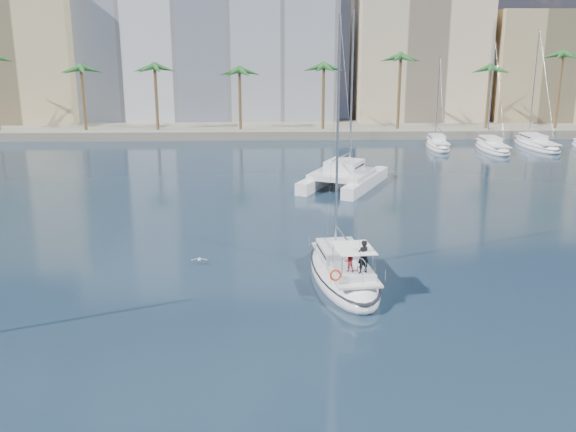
{
  "coord_description": "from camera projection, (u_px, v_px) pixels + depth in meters",
  "views": [
    {
      "loc": [
        -2.14,
        -34.99,
        13.62
      ],
      "look_at": [
        -0.95,
        1.5,
        3.55
      ],
      "focal_mm": 40.0,
      "sensor_mm": 36.0,
      "label": 1
    }
  ],
  "objects": [
    {
      "name": "quay",
      "position": [
        281.0,
        129.0,
        96.01
      ],
      "size": [
        120.0,
        14.0,
        1.2
      ],
      "primitive_type": "cube",
      "color": "gray",
      "rests_on": "ground"
    },
    {
      "name": "moored_yacht_b",
      "position": [
        492.0,
        150.0,
        81.59
      ],
      "size": [
        3.32,
        10.83,
        13.72
      ],
      "primitive_type": null,
      "rotation": [
        0.0,
        0.0,
        -0.02
      ],
      "color": "white",
      "rests_on": "ground"
    },
    {
      "name": "ground",
      "position": [
        305.0,
        281.0,
        37.4
      ],
      "size": [
        160.0,
        160.0,
        0.0
      ],
      "primitive_type": "plane",
      "color": "black",
      "rests_on": "ground"
    },
    {
      "name": "palm_left",
      "position": [
        36.0,
        64.0,
        88.52
      ],
      "size": [
        3.6,
        3.6,
        12.3
      ],
      "color": "brown",
      "rests_on": "ground"
    },
    {
      "name": "palm_right",
      "position": [
        522.0,
        64.0,
        90.65
      ],
      "size": [
        3.6,
        3.6,
        12.3
      ],
      "color": "brown",
      "rests_on": "ground"
    },
    {
      "name": "moored_yacht_c",
      "position": [
        536.0,
        147.0,
        83.72
      ],
      "size": [
        3.98,
        12.33,
        15.54
      ],
      "primitive_type": null,
      "rotation": [
        0.0,
        0.0,
        0.03
      ],
      "color": "white",
      "rests_on": "ground"
    },
    {
      "name": "main_sloop",
      "position": [
        343.0,
        272.0,
        37.37
      ],
      "size": [
        4.54,
        10.91,
        15.74
      ],
      "rotation": [
        0.0,
        0.0,
        0.11
      ],
      "color": "white",
      "rests_on": "ground"
    },
    {
      "name": "moored_yacht_a",
      "position": [
        437.0,
        148.0,
        83.31
      ],
      "size": [
        3.37,
        9.52,
        11.9
      ],
      "primitive_type": null,
      "rotation": [
        0.0,
        0.0,
        -0.07
      ],
      "color": "white",
      "rests_on": "ground"
    },
    {
      "name": "building_tan_left",
      "position": [
        10.0,
        57.0,
        99.64
      ],
      "size": [
        22.0,
        14.0,
        22.0
      ],
      "primitive_type": "cube",
      "color": "tan",
      "rests_on": "ground"
    },
    {
      "name": "building_beige",
      "position": [
        417.0,
        63.0,
        102.88
      ],
      "size": [
        20.0,
        14.0,
        20.0
      ],
      "primitive_type": "cube",
      "color": "beige",
      "rests_on": "ground"
    },
    {
      "name": "building_tan_right",
      "position": [
        544.0,
        70.0,
        101.84
      ],
      "size": [
        18.0,
        12.0,
        18.0
      ],
      "primitive_type": "cube",
      "color": "tan",
      "rests_on": "ground"
    },
    {
      "name": "building_modern",
      "position": [
        205.0,
        37.0,
        103.63
      ],
      "size": [
        42.0,
        16.0,
        28.0
      ],
      "primitive_type": "cube",
      "color": "silver",
      "rests_on": "ground"
    },
    {
      "name": "seagull",
      "position": [
        199.0,
        259.0,
        40.03
      ],
      "size": [
        1.01,
        0.43,
        0.19
      ],
      "color": "silver",
      "rests_on": "ground"
    },
    {
      "name": "palm_centre",
      "position": [
        282.0,
        64.0,
        89.59
      ],
      "size": [
        3.6,
        3.6,
        12.3
      ],
      "color": "brown",
      "rests_on": "ground"
    },
    {
      "name": "catamaran",
      "position": [
        344.0,
        175.0,
        61.3
      ],
      "size": [
        9.84,
        12.45,
        16.35
      ],
      "rotation": [
        0.0,
        0.0,
        -0.45
      ],
      "color": "white",
      "rests_on": "ground"
    }
  ]
}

